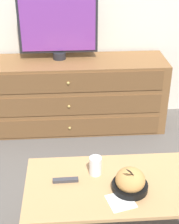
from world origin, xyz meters
name	(u,v)px	position (x,y,z in m)	size (l,w,h in m)	color
ground_plane	(81,112)	(0.00, 0.00, 0.00)	(12.00, 12.00, 0.00)	#56514C
dresser	(69,95)	(-0.11, -0.25, 0.31)	(1.67, 0.45, 0.63)	brown
tv	(58,26)	(-0.18, -0.19, 0.90)	(0.64, 0.11, 0.52)	#232328
coffee_table	(113,191)	(0.11, -1.53, 0.34)	(0.96, 0.52, 0.40)	tan
takeout_bowl	(130,182)	(0.19, -1.59, 0.45)	(0.19, 0.19, 0.18)	black
drink_cup	(95,167)	(0.02, -1.44, 0.44)	(0.07, 0.07, 0.11)	#9E6638
napkin	(121,201)	(0.13, -1.67, 0.40)	(0.16, 0.16, 0.00)	white
remote_control	(66,180)	(-0.15, -1.50, 0.40)	(0.14, 0.03, 0.02)	#38383D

